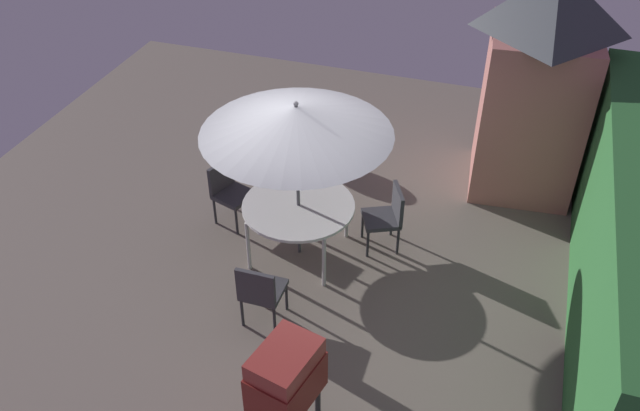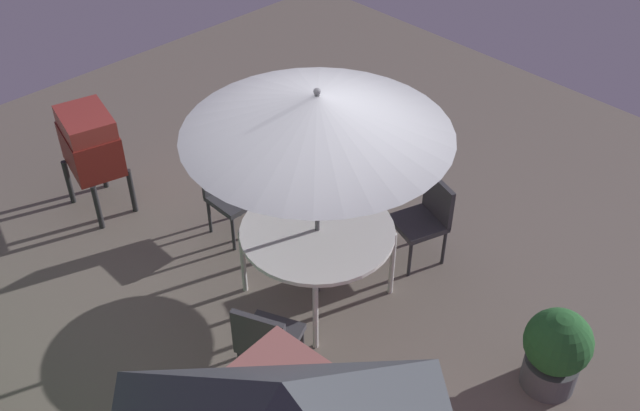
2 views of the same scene
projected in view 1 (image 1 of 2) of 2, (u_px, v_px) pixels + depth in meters
ground_plane at (312, 257)px, 8.90m from camera, size 11.00×11.00×0.00m
hedge_backdrop at (614, 250)px, 7.38m from camera, size 5.88×0.55×2.14m
garden_shed at (537, 83)px, 9.28m from camera, size 1.67×1.61×3.23m
patio_table at (298, 208)px, 8.54m from camera, size 1.43×1.43×0.78m
patio_umbrella at (296, 120)px, 7.76m from camera, size 2.29×2.29×2.25m
bbq_grill at (286, 377)px, 6.28m from camera, size 0.79×0.65×1.20m
chair_near_shed at (388, 214)px, 8.78m from camera, size 0.61×0.62×0.90m
chair_far_side at (229, 189)px, 9.22m from camera, size 0.58×0.58×0.90m
chair_toward_hedge at (261, 290)px, 7.66m from camera, size 0.47×0.46×0.90m
potted_plant_by_shed at (306, 135)px, 10.52m from camera, size 0.57×0.57×0.80m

